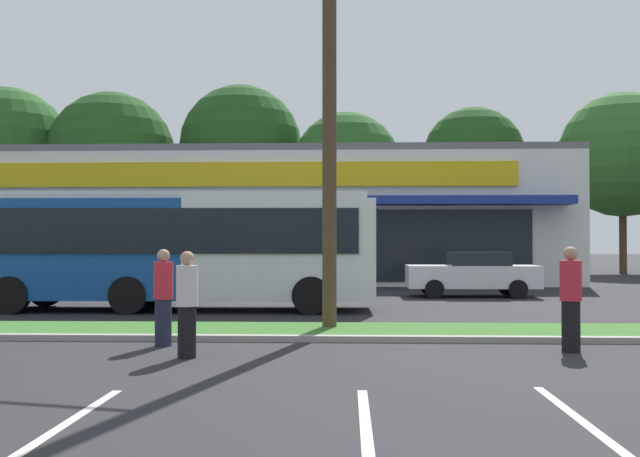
# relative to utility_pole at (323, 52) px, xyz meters

# --- Properties ---
(grass_median) EXTENTS (56.00, 2.20, 0.12)m
(grass_median) POSITION_rel_utility_pole_xyz_m (-2.74, -0.28, -5.86)
(grass_median) COLOR #386B28
(grass_median) RESTS_ON ground_plane
(curb_lip) EXTENTS (56.00, 0.24, 0.12)m
(curb_lip) POSITION_rel_utility_pole_xyz_m (-2.74, -1.50, -5.86)
(curb_lip) COLOR #99968C
(curb_lip) RESTS_ON ground_plane
(parking_stripe_1) EXTENTS (0.12, 4.80, 0.01)m
(parking_stripe_1) POSITION_rel_utility_pole_xyz_m (-2.41, -8.60, -5.92)
(parking_stripe_1) COLOR silver
(parking_stripe_1) RESTS_ON ground_plane
(parking_stripe_2) EXTENTS (0.12, 4.80, 0.01)m
(parking_stripe_2) POSITION_rel_utility_pole_xyz_m (0.69, -8.47, -5.92)
(parking_stripe_2) COLOR silver
(parking_stripe_2) RESTS_ON ground_plane
(parking_stripe_3) EXTENTS (0.12, 4.80, 0.01)m
(parking_stripe_3) POSITION_rel_utility_pole_xyz_m (2.98, -8.18, -5.92)
(parking_stripe_3) COLOR silver
(parking_stripe_3) RESTS_ON ground_plane
(storefront_building) EXTENTS (30.16, 13.48, 6.15)m
(storefront_building) POSITION_rel_utility_pole_xyz_m (-4.39, 21.79, -2.84)
(storefront_building) COLOR silver
(storefront_building) RESTS_ON ground_plane
(tree_far_left) EXTENTS (8.20, 8.20, 11.86)m
(tree_far_left) POSITION_rel_utility_pole_xyz_m (-21.46, 30.84, 1.83)
(tree_far_left) COLOR #473323
(tree_far_left) RESTS_ON ground_plane
(tree_left) EXTENTS (7.96, 7.96, 11.43)m
(tree_left) POSITION_rel_utility_pole_xyz_m (-14.48, 30.50, 1.51)
(tree_left) COLOR #473323
(tree_left) RESTS_ON ground_plane
(tree_mid_left) EXTENTS (7.90, 7.90, 12.18)m
(tree_mid_left) POSITION_rel_utility_pole_xyz_m (-6.49, 32.21, 2.29)
(tree_mid_left) COLOR #473323
(tree_mid_left) RESTS_ON ground_plane
(tree_mid) EXTENTS (6.70, 6.70, 9.94)m
(tree_mid) POSITION_rel_utility_pole_xyz_m (0.44, 29.87, 0.65)
(tree_mid) COLOR #473323
(tree_mid) RESTS_ON ground_plane
(tree_mid_right) EXTENTS (6.51, 6.51, 10.51)m
(tree_mid_right) POSITION_rel_utility_pole_xyz_m (8.54, 31.60, 1.32)
(tree_mid_right) COLOR #473323
(tree_mid_right) RESTS_ON ground_plane
(tree_right) EXTENTS (7.53, 7.53, 10.97)m
(tree_right) POSITION_rel_utility_pole_xyz_m (17.14, 29.56, 1.27)
(tree_right) COLOR #473323
(tree_right) RESTS_ON ground_plane
(utility_pole) EXTENTS (3.15, 2.37, 11.14)m
(utility_pole) POSITION_rel_utility_pole_xyz_m (0.00, 0.00, 0.00)
(utility_pole) COLOR #4C3826
(utility_pole) RESTS_ON ground_plane
(city_bus) EXTENTS (11.40, 2.83, 3.25)m
(city_bus) POSITION_rel_utility_pole_xyz_m (-4.42, 4.81, -4.16)
(city_bus) COLOR #144793
(city_bus) RESTS_ON ground_plane
(car_1) EXTENTS (4.48, 1.87, 1.56)m
(car_1) POSITION_rel_utility_pole_xyz_m (4.85, 10.18, -5.12)
(car_1) COLOR silver
(car_1) RESTS_ON ground_plane
(car_2) EXTENTS (4.49, 1.92, 1.54)m
(car_2) POSITION_rel_utility_pole_xyz_m (-3.24, 10.18, -5.14)
(car_2) COLOR navy
(car_2) RESTS_ON ground_plane
(pedestrian_near_bench) EXTENTS (0.35, 0.35, 1.74)m
(pedestrian_near_bench) POSITION_rel_utility_pole_xyz_m (-2.11, -3.54, -5.05)
(pedestrian_near_bench) COLOR black
(pedestrian_near_bench) RESTS_ON ground_plane
(pedestrian_by_pole) EXTENTS (0.37, 0.37, 1.82)m
(pedestrian_by_pole) POSITION_rel_utility_pole_xyz_m (4.35, -2.65, -5.01)
(pedestrian_by_pole) COLOR black
(pedestrian_by_pole) RESTS_ON ground_plane
(pedestrian_mid) EXTENTS (0.36, 0.36, 1.76)m
(pedestrian_mid) POSITION_rel_utility_pole_xyz_m (-2.85, -2.18, -5.04)
(pedestrian_mid) COLOR #1E2338
(pedestrian_mid) RESTS_ON ground_plane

